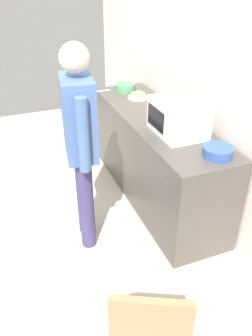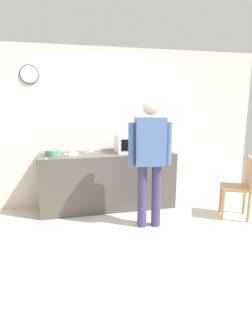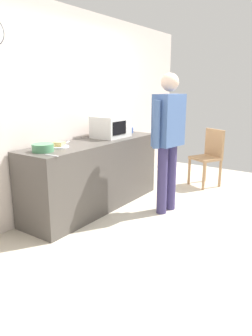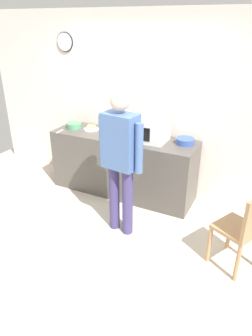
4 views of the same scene
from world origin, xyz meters
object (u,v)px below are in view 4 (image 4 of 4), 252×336
at_px(salad_bowl, 74,125).
at_px(cereal_bowl, 185,141).
at_px(fork_utensil, 113,129).
at_px(sandwich_plate, 91,128).
at_px(person_standing, 120,155).
at_px(wooden_chair, 244,227).
at_px(spoon_utensil, 60,131).
at_px(microwave, 149,130).

xyz_separation_m(salad_bowl, cereal_bowl, (1.75, 0.11, -0.00)).
bearing_deg(fork_utensil, salad_bowl, -160.63).
relative_size(sandwich_plate, person_standing, 0.13).
xyz_separation_m(sandwich_plate, wooden_chair, (2.43, -0.96, -0.42)).
xyz_separation_m(salad_bowl, spoon_utensil, (-0.10, -0.24, -0.04)).
bearing_deg(wooden_chair, spoon_utensil, 166.51).
distance_m(microwave, cereal_bowl, 0.51).
distance_m(microwave, person_standing, 0.89).
xyz_separation_m(spoon_utensil, person_standing, (1.37, -0.64, 0.12)).
height_order(microwave, person_standing, person_standing).
xyz_separation_m(fork_utensil, spoon_utensil, (-0.68, -0.45, 0.00)).
relative_size(sandwich_plate, spoon_utensil, 1.36).
relative_size(sandwich_plate, cereal_bowl, 0.94).
distance_m(microwave, spoon_utensil, 1.38).
height_order(salad_bowl, fork_utensil, salad_bowl).
bearing_deg(sandwich_plate, cereal_bowl, 2.38).
bearing_deg(microwave, person_standing, -88.64).
distance_m(person_standing, wooden_chair, 1.53).
height_order(cereal_bowl, person_standing, person_standing).
bearing_deg(microwave, wooden_chair, -32.51).
relative_size(microwave, wooden_chair, 0.53).
bearing_deg(fork_utensil, wooden_chair, -27.75).
xyz_separation_m(fork_utensil, wooden_chair, (2.13, -1.12, -0.40)).
distance_m(salad_bowl, cereal_bowl, 1.75).
height_order(sandwich_plate, spoon_utensil, sandwich_plate).
bearing_deg(cereal_bowl, fork_utensil, 175.17).
relative_size(cereal_bowl, fork_utensil, 1.44).
bearing_deg(wooden_chair, sandwich_plate, 158.40).
xyz_separation_m(cereal_bowl, spoon_utensil, (-1.84, -0.35, -0.04)).
xyz_separation_m(microwave, fork_utensil, (-0.67, 0.19, -0.15)).
height_order(sandwich_plate, cereal_bowl, cereal_bowl).
height_order(salad_bowl, wooden_chair, salad_bowl).
distance_m(spoon_utensil, person_standing, 1.52).
bearing_deg(salad_bowl, fork_utensil, 19.37).
bearing_deg(microwave, salad_bowl, -179.39).
relative_size(salad_bowl, spoon_utensil, 1.39).
xyz_separation_m(cereal_bowl, fork_utensil, (-1.17, 0.10, -0.04)).
relative_size(salad_bowl, fork_utensil, 1.39).
xyz_separation_m(sandwich_plate, salad_bowl, (-0.28, -0.05, 0.02)).
height_order(sandwich_plate, person_standing, person_standing).
height_order(microwave, fork_utensil, microwave).
bearing_deg(wooden_chair, person_standing, 178.58).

